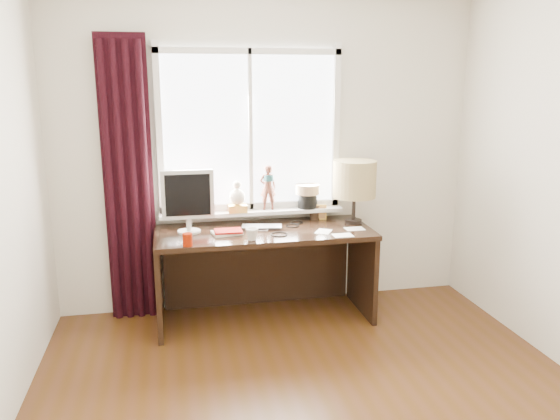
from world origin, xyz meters
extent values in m
cube|color=beige|center=(0.00, 2.00, 1.30)|extent=(3.50, 0.00, 2.60)
imported|color=silver|center=(-0.11, 1.68, 0.76)|extent=(0.35, 0.26, 0.03)
imported|color=white|center=(-0.24, 1.38, 0.80)|extent=(0.12, 0.12, 0.10)
cylinder|color=#901700|center=(-0.71, 1.33, 0.80)|extent=(0.07, 0.07, 0.09)
cube|color=white|center=(-0.15, 1.99, 1.50)|extent=(1.40, 0.02, 1.30)
cube|color=silver|center=(-0.15, 1.96, 0.88)|extent=(1.50, 0.05, 0.05)
cube|color=silver|center=(-0.15, 1.96, 2.12)|extent=(1.50, 0.05, 0.05)
cube|color=silver|center=(-0.88, 1.96, 1.50)|extent=(0.05, 0.05, 1.40)
cube|color=silver|center=(0.57, 1.96, 1.50)|extent=(0.05, 0.05, 1.40)
cube|color=silver|center=(-0.15, 1.96, 1.50)|extent=(0.03, 0.05, 1.30)
cube|color=silver|center=(-0.15, 1.91, 0.83)|extent=(1.52, 0.18, 0.03)
cylinder|color=#650204|center=(-0.59, 1.89, 0.99)|extent=(0.15, 0.15, 0.28)
cube|color=gold|center=(-0.28, 1.87, 0.88)|extent=(0.15, 0.12, 0.06)
sphere|color=beige|center=(-0.28, 1.87, 0.97)|extent=(0.13, 0.13, 0.13)
sphere|color=beige|center=(-0.28, 1.87, 1.07)|extent=(0.07, 0.07, 0.07)
imported|color=brown|center=(-0.01, 1.91, 1.04)|extent=(0.14, 0.10, 0.38)
cylinder|color=#1E4C51|center=(-0.01, 1.90, 1.12)|extent=(0.09, 0.09, 0.05)
cylinder|color=black|center=(0.32, 1.90, 0.91)|extent=(0.16, 0.16, 0.12)
cylinder|color=#8C6B4C|center=(0.32, 1.90, 1.01)|extent=(0.20, 0.20, 0.08)
cube|color=black|center=(-1.13, 1.92, 1.12)|extent=(0.38, 0.05, 2.25)
cylinder|color=black|center=(-1.27, 1.89, 1.10)|extent=(0.06, 0.06, 2.20)
cylinder|color=black|center=(-1.18, 1.89, 1.10)|extent=(0.06, 0.06, 2.20)
cylinder|color=black|center=(-1.09, 1.89, 1.10)|extent=(0.06, 0.06, 2.20)
cylinder|color=black|center=(-1.00, 1.89, 1.10)|extent=(0.06, 0.06, 2.20)
cube|color=#332113|center=(-0.10, 1.63, 0.73)|extent=(1.70, 0.70, 0.04)
cube|color=#332113|center=(-0.93, 1.63, 0.35)|extent=(0.04, 0.64, 0.71)
cube|color=#332113|center=(0.73, 1.63, 0.35)|extent=(0.04, 0.64, 0.71)
cube|color=#332113|center=(-0.10, 1.97, 0.35)|extent=(1.60, 0.03, 0.71)
cylinder|color=beige|center=(-0.68, 1.68, 0.76)|extent=(0.18, 0.18, 0.01)
cylinder|color=beige|center=(-0.68, 1.68, 0.81)|extent=(0.04, 0.04, 0.10)
cube|color=beige|center=(-0.68, 1.68, 1.05)|extent=(0.40, 0.04, 0.38)
cube|color=black|center=(-0.68, 1.66, 1.05)|extent=(0.34, 0.01, 0.32)
cube|color=beige|center=(-0.40, 1.58, 0.76)|extent=(0.24, 0.19, 0.02)
cube|color=#820904|center=(-0.39, 1.57, 0.78)|extent=(0.21, 0.15, 0.01)
cylinder|color=black|center=(0.39, 1.89, 0.81)|extent=(0.09, 0.09, 0.12)
cylinder|color=black|center=(0.37, 1.90, 0.86)|extent=(0.01, 0.01, 0.22)
cylinder|color=black|center=(0.40, 1.88, 0.84)|extent=(0.01, 0.01, 0.19)
cylinder|color=black|center=(0.39, 1.91, 0.88)|extent=(0.01, 0.01, 0.25)
cylinder|color=black|center=(0.40, 1.90, 0.83)|extent=(0.01, 0.01, 0.17)
cube|color=gold|center=(0.43, 1.86, 0.81)|extent=(0.10, 0.04, 0.13)
cube|color=#996633|center=(0.43, 1.85, 0.81)|extent=(0.07, 0.02, 0.10)
cylinder|color=black|center=(0.66, 1.70, 0.77)|extent=(0.14, 0.14, 0.03)
cylinder|color=black|center=(0.66, 1.70, 0.89)|extent=(0.03, 0.03, 0.22)
cylinder|color=tan|center=(0.66, 1.70, 1.12)|extent=(0.35, 0.35, 0.30)
cube|color=white|center=(0.46, 1.36, 0.75)|extent=(0.15, 0.11, 0.00)
cube|color=white|center=(0.61, 1.52, 0.75)|extent=(0.15, 0.11, 0.00)
cube|color=white|center=(0.35, 1.49, 0.75)|extent=(0.17, 0.19, 0.00)
torus|color=black|center=(-0.01, 1.47, 0.75)|extent=(0.17, 0.17, 0.01)
torus|color=black|center=(0.15, 1.70, 0.75)|extent=(0.13, 0.13, 0.01)
torus|color=black|center=(0.21, 1.79, 0.75)|extent=(0.13, 0.13, 0.01)
camera|label=1|loc=(-0.81, -2.46, 1.91)|focal=35.00mm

